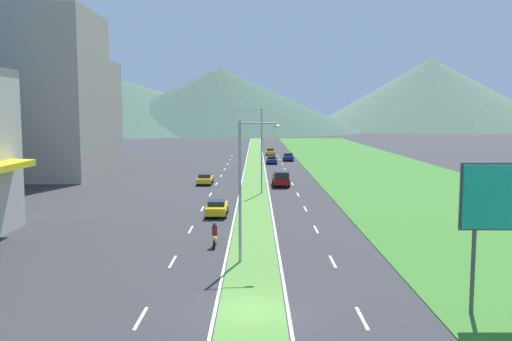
# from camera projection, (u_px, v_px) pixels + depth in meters

# --- Properties ---
(ground_plane) EXTENTS (600.00, 600.00, 0.00)m
(ground_plane) POSITION_uv_depth(u_px,v_px,m) (254.00, 311.00, 25.72)
(ground_plane) COLOR #2D2D30
(grass_median) EXTENTS (3.20, 240.00, 0.06)m
(grass_median) POSITION_uv_depth(u_px,v_px,m) (257.00, 173.00, 85.38)
(grass_median) COLOR #518438
(grass_median) RESTS_ON ground_plane
(grass_verge_right) EXTENTS (24.00, 240.00, 0.06)m
(grass_verge_right) POSITION_uv_depth(u_px,v_px,m) (387.00, 173.00, 85.29)
(grass_verge_right) COLOR #387028
(grass_verge_right) RESTS_ON ground_plane
(lane_dash_left_2) EXTENTS (0.16, 2.80, 0.01)m
(lane_dash_left_2) POSITION_uv_depth(u_px,v_px,m) (143.00, 318.00, 24.84)
(lane_dash_left_2) COLOR silver
(lane_dash_left_2) RESTS_ON ground_plane
(lane_dash_left_3) EXTENTS (0.16, 2.80, 0.01)m
(lane_dash_left_3) POSITION_uv_depth(u_px,v_px,m) (175.00, 261.00, 34.34)
(lane_dash_left_3) COLOR silver
(lane_dash_left_3) RESTS_ON ground_plane
(lane_dash_left_4) EXTENTS (0.16, 2.80, 0.01)m
(lane_dash_left_4) POSITION_uv_depth(u_px,v_px,m) (193.00, 229.00, 43.84)
(lane_dash_left_4) COLOR silver
(lane_dash_left_4) RESTS_ON ground_plane
(lane_dash_left_5) EXTENTS (0.16, 2.80, 0.01)m
(lane_dash_left_5) POSITION_uv_depth(u_px,v_px,m) (205.00, 209.00, 53.34)
(lane_dash_left_5) COLOR silver
(lane_dash_left_5) RESTS_ON ground_plane
(lane_dash_left_6) EXTENTS (0.16, 2.80, 0.01)m
(lane_dash_left_6) POSITION_uv_depth(u_px,v_px,m) (213.00, 194.00, 62.84)
(lane_dash_left_6) COLOR silver
(lane_dash_left_6) RESTS_ON ground_plane
(lane_dash_left_7) EXTENTS (0.16, 2.80, 0.01)m
(lane_dash_left_7) POSITION_uv_depth(u_px,v_px,m) (219.00, 184.00, 72.34)
(lane_dash_left_7) COLOR silver
(lane_dash_left_7) RESTS_ON ground_plane
(lane_dash_left_8) EXTENTS (0.16, 2.80, 0.01)m
(lane_dash_left_8) POSITION_uv_depth(u_px,v_px,m) (223.00, 176.00, 81.83)
(lane_dash_left_8) COLOR silver
(lane_dash_left_8) RESTS_ON ground_plane
(lane_dash_left_9) EXTENTS (0.16, 2.80, 0.01)m
(lane_dash_left_9) POSITION_uv_depth(u_px,v_px,m) (227.00, 169.00, 91.33)
(lane_dash_left_9) COLOR silver
(lane_dash_left_9) RESTS_ON ground_plane
(lane_dash_left_10) EXTENTS (0.16, 2.80, 0.01)m
(lane_dash_left_10) POSITION_uv_depth(u_px,v_px,m) (230.00, 164.00, 100.83)
(lane_dash_left_10) COLOR silver
(lane_dash_left_10) RESTS_ON ground_plane
(lane_dash_left_11) EXTENTS (0.16, 2.80, 0.01)m
(lane_dash_left_11) POSITION_uv_depth(u_px,v_px,m) (232.00, 160.00, 110.33)
(lane_dash_left_11) COLOR silver
(lane_dash_left_11) RESTS_ON ground_plane
(lane_dash_left_12) EXTENTS (0.16, 2.80, 0.01)m
(lane_dash_left_12) POSITION_uv_depth(u_px,v_px,m) (234.00, 156.00, 119.83)
(lane_dash_left_12) COLOR silver
(lane_dash_left_12) RESTS_ON ground_plane
(lane_dash_right_2) EXTENTS (0.16, 2.80, 0.01)m
(lane_dash_right_2) POSITION_uv_depth(u_px,v_px,m) (364.00, 318.00, 24.80)
(lane_dash_right_2) COLOR silver
(lane_dash_right_2) RESTS_ON ground_plane
(lane_dash_right_3) EXTENTS (0.16, 2.80, 0.01)m
(lane_dash_right_3) POSITION_uv_depth(u_px,v_px,m) (335.00, 262.00, 34.30)
(lane_dash_right_3) COLOR silver
(lane_dash_right_3) RESTS_ON ground_plane
(lane_dash_right_4) EXTENTS (0.16, 2.80, 0.01)m
(lane_dash_right_4) POSITION_uv_depth(u_px,v_px,m) (318.00, 229.00, 43.80)
(lane_dash_right_4) COLOR silver
(lane_dash_right_4) RESTS_ON ground_plane
(lane_dash_right_5) EXTENTS (0.16, 2.80, 0.01)m
(lane_dash_right_5) POSITION_uv_depth(u_px,v_px,m) (308.00, 209.00, 53.29)
(lane_dash_right_5) COLOR silver
(lane_dash_right_5) RESTS_ON ground_plane
(lane_dash_right_6) EXTENTS (0.16, 2.80, 0.01)m
(lane_dash_right_6) POSITION_uv_depth(u_px,v_px,m) (300.00, 194.00, 62.79)
(lane_dash_right_6) COLOR silver
(lane_dash_right_6) RESTS_ON ground_plane
(lane_dash_right_7) EXTENTS (0.16, 2.80, 0.01)m
(lane_dash_right_7) POSITION_uv_depth(u_px,v_px,m) (295.00, 184.00, 72.29)
(lane_dash_right_7) COLOR silver
(lane_dash_right_7) RESTS_ON ground_plane
(lane_dash_right_8) EXTENTS (0.16, 2.80, 0.01)m
(lane_dash_right_8) POSITION_uv_depth(u_px,v_px,m) (290.00, 176.00, 81.79)
(lane_dash_right_8) COLOR silver
(lane_dash_right_8) RESTS_ON ground_plane
(lane_dash_right_9) EXTENTS (0.16, 2.80, 0.01)m
(lane_dash_right_9) POSITION_uv_depth(u_px,v_px,m) (287.00, 169.00, 91.29)
(lane_dash_right_9) COLOR silver
(lane_dash_right_9) RESTS_ON ground_plane
(lane_dash_right_10) EXTENTS (0.16, 2.80, 0.01)m
(lane_dash_right_10) POSITION_uv_depth(u_px,v_px,m) (284.00, 164.00, 100.79)
(lane_dash_right_10) COLOR silver
(lane_dash_right_10) RESTS_ON ground_plane
(lane_dash_right_11) EXTENTS (0.16, 2.80, 0.01)m
(lane_dash_right_11) POSITION_uv_depth(u_px,v_px,m) (282.00, 160.00, 110.28)
(lane_dash_right_11) COLOR silver
(lane_dash_right_11) RESTS_ON ground_plane
(lane_dash_right_12) EXTENTS (0.16, 2.80, 0.01)m
(lane_dash_right_12) POSITION_uv_depth(u_px,v_px,m) (280.00, 156.00, 119.78)
(lane_dash_right_12) COLOR silver
(lane_dash_right_12) RESTS_ON ground_plane
(edge_line_median_left) EXTENTS (0.16, 240.00, 0.01)m
(edge_line_median_left) POSITION_uv_depth(u_px,v_px,m) (246.00, 173.00, 85.39)
(edge_line_median_left) COLOR silver
(edge_line_median_left) RESTS_ON ground_plane
(edge_line_median_right) EXTENTS (0.16, 240.00, 0.01)m
(edge_line_median_right) POSITION_uv_depth(u_px,v_px,m) (268.00, 173.00, 85.37)
(edge_line_median_right) COLOR silver
(edge_line_median_right) RESTS_ON ground_plane
(domed_building) EXTENTS (15.42, 15.42, 34.65)m
(domed_building) POSITION_uv_depth(u_px,v_px,m) (45.00, 78.00, 77.94)
(domed_building) COLOR #9E9384
(domed_building) RESTS_ON ground_plane
(midrise_colored) EXTENTS (14.65, 14.65, 18.82)m
(midrise_colored) POSITION_uv_depth(u_px,v_px,m) (74.00, 113.00, 97.24)
(midrise_colored) COLOR #9E9384
(midrise_colored) RESTS_ON ground_plane
(hill_far_left) EXTENTS (201.63, 201.63, 28.67)m
(hill_far_left) POSITION_uv_depth(u_px,v_px,m) (116.00, 105.00, 295.53)
(hill_far_left) COLOR #3D5647
(hill_far_left) RESTS_ON ground_plane
(hill_far_center) EXTENTS (144.30, 144.30, 32.92)m
(hill_far_center) POSITION_uv_depth(u_px,v_px,m) (223.00, 100.00, 278.61)
(hill_far_center) COLOR #3D5647
(hill_far_center) RESTS_ON ground_plane
(hill_far_right) EXTENTS (147.01, 147.01, 41.82)m
(hill_far_right) POSITION_uv_depth(u_px,v_px,m) (433.00, 94.00, 319.09)
(hill_far_right) COLOR #516B56
(hill_far_right) RESTS_ON ground_plane
(street_lamp_near) EXTENTS (2.65, 0.35, 8.95)m
(street_lamp_near) POSITION_uv_depth(u_px,v_px,m) (247.00, 182.00, 33.60)
(street_lamp_near) COLOR #99999E
(street_lamp_near) RESTS_ON ground_plane
(street_lamp_mid) EXTENTS (3.50, 0.33, 9.97)m
(street_lamp_mid) POSITION_uv_depth(u_px,v_px,m) (261.00, 145.00, 62.73)
(street_lamp_mid) COLOR #99999E
(street_lamp_mid) RESTS_ON ground_plane
(billboard_roadside) EXTENTS (4.55, 0.28, 7.16)m
(billboard_roadside) POSITION_uv_depth(u_px,v_px,m) (512.00, 204.00, 24.70)
(billboard_roadside) COLOR #4C4C51
(billboard_roadside) RESTS_ON ground_plane
(car_1) EXTENTS (2.00, 4.40, 1.38)m
(car_1) POSITION_uv_depth(u_px,v_px,m) (207.00, 179.00, 71.88)
(car_1) COLOR yellow
(car_1) RESTS_ON ground_plane
(car_2) EXTENTS (1.96, 4.34, 1.44)m
(car_2) POSITION_uv_depth(u_px,v_px,m) (274.00, 160.00, 101.20)
(car_2) COLOR navy
(car_2) RESTS_ON ground_plane
(car_3) EXTENTS (2.02, 4.76, 1.53)m
(car_3) POSITION_uv_depth(u_px,v_px,m) (291.00, 157.00, 107.68)
(car_3) COLOR navy
(car_3) RESTS_ON ground_plane
(car_4) EXTENTS (1.93, 4.09, 1.52)m
(car_4) POSITION_uv_depth(u_px,v_px,m) (273.00, 152.00, 122.29)
(car_4) COLOR yellow
(car_4) RESTS_ON ground_plane
(car_5) EXTENTS (1.94, 4.55, 1.44)m
(car_5) POSITION_uv_depth(u_px,v_px,m) (219.00, 207.00, 49.77)
(car_5) COLOR yellow
(car_5) RESTS_ON ground_plane
(pickup_truck_0) EXTENTS (2.18, 5.40, 2.00)m
(pickup_truck_0) POSITION_uv_depth(u_px,v_px,m) (283.00, 179.00, 69.98)
(pickup_truck_0) COLOR maroon
(pickup_truck_0) RESTS_ON ground_plane
(motorcycle_rider) EXTENTS (0.36, 2.00, 1.80)m
(motorcycle_rider) POSITION_uv_depth(u_px,v_px,m) (217.00, 236.00, 38.07)
(motorcycle_rider) COLOR black
(motorcycle_rider) RESTS_ON ground_plane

